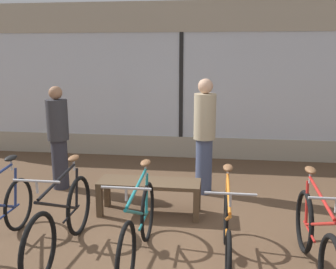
{
  "coord_description": "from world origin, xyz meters",
  "views": [
    {
      "loc": [
        0.75,
        -3.84,
        2.22
      ],
      "look_at": [
        0.0,
        1.81,
        0.95
      ],
      "focal_mm": 40.0,
      "sensor_mm": 36.0,
      "label": 1
    }
  ],
  "objects_px": {
    "customer_near_rack": "(58,136)",
    "customer_by_window": "(204,134)",
    "display_bench": "(149,187)",
    "bicycle_left": "(62,221)",
    "bicycle_right": "(227,233)",
    "bicycle_center": "(139,228)",
    "bicycle_far_right": "(316,241)"
  },
  "relations": [
    {
      "from": "bicycle_center",
      "to": "customer_by_window",
      "type": "relative_size",
      "value": 0.97
    },
    {
      "from": "bicycle_left",
      "to": "customer_near_rack",
      "type": "bearing_deg",
      "value": 113.76
    },
    {
      "from": "bicycle_left",
      "to": "customer_by_window",
      "type": "relative_size",
      "value": 0.98
    },
    {
      "from": "bicycle_left",
      "to": "customer_by_window",
      "type": "bearing_deg",
      "value": 54.95
    },
    {
      "from": "bicycle_left",
      "to": "display_bench",
      "type": "distance_m",
      "value": 1.41
    },
    {
      "from": "customer_near_rack",
      "to": "bicycle_center",
      "type": "bearing_deg",
      "value": -49.34
    },
    {
      "from": "display_bench",
      "to": "customer_by_window",
      "type": "bearing_deg",
      "value": 51.99
    },
    {
      "from": "bicycle_left",
      "to": "display_bench",
      "type": "height_order",
      "value": "bicycle_left"
    },
    {
      "from": "display_bench",
      "to": "customer_by_window",
      "type": "distance_m",
      "value": 1.29
    },
    {
      "from": "bicycle_left",
      "to": "bicycle_far_right",
      "type": "bearing_deg",
      "value": -1.21
    },
    {
      "from": "bicycle_right",
      "to": "display_bench",
      "type": "bearing_deg",
      "value": 131.57
    },
    {
      "from": "bicycle_left",
      "to": "bicycle_center",
      "type": "relative_size",
      "value": 1.01
    },
    {
      "from": "bicycle_right",
      "to": "display_bench",
      "type": "height_order",
      "value": "bicycle_right"
    },
    {
      "from": "bicycle_left",
      "to": "customer_near_rack",
      "type": "xyz_separation_m",
      "value": [
        -0.88,
        2.0,
        0.49
      ]
    },
    {
      "from": "bicycle_left",
      "to": "bicycle_right",
      "type": "height_order",
      "value": "bicycle_left"
    },
    {
      "from": "bicycle_right",
      "to": "display_bench",
      "type": "distance_m",
      "value": 1.56
    },
    {
      "from": "bicycle_left",
      "to": "customer_by_window",
      "type": "height_order",
      "value": "customer_by_window"
    },
    {
      "from": "display_bench",
      "to": "customer_by_window",
      "type": "xyz_separation_m",
      "value": [
        0.71,
        0.91,
        0.57
      ]
    },
    {
      "from": "bicycle_center",
      "to": "bicycle_far_right",
      "type": "xyz_separation_m",
      "value": [
        1.8,
        -0.02,
        -0.01
      ]
    },
    {
      "from": "display_bench",
      "to": "customer_near_rack",
      "type": "height_order",
      "value": "customer_near_rack"
    },
    {
      "from": "customer_near_rack",
      "to": "customer_by_window",
      "type": "xyz_separation_m",
      "value": [
        2.35,
        0.1,
        0.08
      ]
    },
    {
      "from": "bicycle_center",
      "to": "bicycle_left",
      "type": "bearing_deg",
      "value": 177.72
    },
    {
      "from": "bicycle_right",
      "to": "bicycle_far_right",
      "type": "height_order",
      "value": "bicycle_far_right"
    },
    {
      "from": "bicycle_left",
      "to": "display_bench",
      "type": "xyz_separation_m",
      "value": [
        0.76,
        1.19,
        -0.01
      ]
    },
    {
      "from": "bicycle_left",
      "to": "bicycle_right",
      "type": "relative_size",
      "value": 1.07
    },
    {
      "from": "bicycle_right",
      "to": "display_bench",
      "type": "xyz_separation_m",
      "value": [
        -1.03,
        1.17,
        0.02
      ]
    },
    {
      "from": "bicycle_left",
      "to": "bicycle_far_right",
      "type": "relative_size",
      "value": 1.02
    },
    {
      "from": "bicycle_far_right",
      "to": "customer_near_rack",
      "type": "relative_size",
      "value": 1.04
    },
    {
      "from": "bicycle_left",
      "to": "customer_near_rack",
      "type": "relative_size",
      "value": 1.06
    },
    {
      "from": "customer_near_rack",
      "to": "customer_by_window",
      "type": "distance_m",
      "value": 2.35
    },
    {
      "from": "customer_by_window",
      "to": "customer_near_rack",
      "type": "bearing_deg",
      "value": -177.6
    },
    {
      "from": "customer_near_rack",
      "to": "customer_by_window",
      "type": "bearing_deg",
      "value": 2.4
    }
  ]
}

